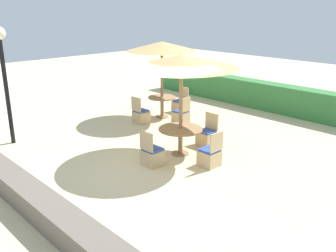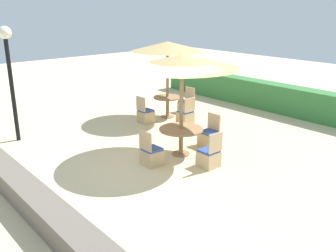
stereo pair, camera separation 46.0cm
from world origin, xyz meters
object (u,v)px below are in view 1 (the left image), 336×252
patio_chair_center_east (210,156)px  lamp_post (3,63)px  parasol_back_left (162,47)px  patio_chair_back_left_south (141,115)px  patio_chair_center_south (152,155)px  parasol_center (181,62)px  round_table_back_left (162,102)px  patio_chair_center_north (207,136)px  patio_chair_back_left_east (181,116)px  patio_chair_back_left_north (180,105)px  round_table_center (180,133)px

patio_chair_center_east → lamp_post: bearing=119.6°
parasol_back_left → patio_chair_back_left_south: bearing=-89.2°
patio_chair_center_south → parasol_back_left: parasol_back_left is taller
parasol_center → round_table_back_left: (-2.92, 2.05, -1.93)m
patio_chair_center_north → parasol_center: bearing=87.0°
parasol_center → patio_chair_back_left_east: 3.57m
parasol_back_left → patio_chair_back_left_south: 2.46m
patio_chair_center_north → patio_chair_back_left_north: same height
parasol_center → patio_chair_center_south: size_ratio=3.17×
parasol_back_left → patio_chair_back_left_east: bearing=-2.8°
lamp_post → round_table_back_left: size_ratio=3.34×
patio_chair_center_south → patio_chair_back_left_east: (-1.95, 3.03, 0.00)m
patio_chair_back_left_north → patio_chair_back_left_east: bearing=135.7°
patio_chair_center_south → patio_chair_center_north: (0.03, 2.08, 0.00)m
parasol_center → round_table_center: (0.00, 0.00, -1.91)m
patio_chair_center_north → round_table_back_left: size_ratio=0.94×
patio_chair_back_left_north → patio_chair_center_south: bearing=126.4°
patio_chair_center_east → patio_chair_back_left_east: same height
patio_chair_center_north → round_table_back_left: (-2.98, 1.01, 0.31)m
patio_chair_back_left_south → patio_chair_center_north: bearing=-0.0°
round_table_center → patio_chair_center_east: 1.11m
patio_chair_back_left_east → patio_chair_back_left_north: same height
lamp_post → patio_chair_center_south: size_ratio=3.57×
patio_chair_center_south → patio_chair_back_left_east: size_ratio=1.00×
lamp_post → patio_chair_back_left_north: bearing=79.7°
parasol_center → round_table_back_left: size_ratio=2.96×
patio_chair_center_north → patio_chair_back_left_south: 2.96m
parasol_back_left → patio_chair_back_left_east: (1.00, -0.05, -2.24)m
patio_chair_center_east → patio_chair_center_north: size_ratio=1.00×
parasol_center → patio_chair_back_left_north: 4.76m
lamp_post → patio_chair_back_left_north: lamp_post is taller
patio_chair_center_south → patio_chair_back_left_south: bearing=144.7°
round_table_back_left → patio_chair_back_left_north: 1.00m
lamp_post → patio_chair_back_left_south: (1.10, 3.96, -2.09)m
lamp_post → patio_chair_back_left_south: size_ratio=3.57×
round_table_back_left → patio_chair_center_north: bearing=-18.7°
round_table_back_left → patio_chair_back_left_south: bearing=-89.2°
lamp_post → patio_chair_center_east: lamp_post is taller
parasol_center → parasol_back_left: size_ratio=1.10×
patio_chair_center_south → round_table_back_left: (-2.95, 3.08, 0.31)m
patio_chair_center_south → patio_chair_back_left_north: bearing=126.4°
patio_chair_center_north → patio_chair_back_left_south: same height
patio_chair_back_left_south → patio_chair_back_left_east: bearing=44.1°
parasol_center → patio_chair_back_left_east: bearing=133.9°
lamp_post → parasol_back_left: 5.09m
lamp_post → parasol_center: lamp_post is taller
round_table_center → patio_chair_center_east: patio_chair_center_east is taller
parasol_back_left → patio_chair_back_left_east: parasol_back_left is taller
round_table_center → round_table_back_left: (-2.92, 2.05, -0.02)m
patio_chair_back_left_east → lamp_post: bearing=156.9°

